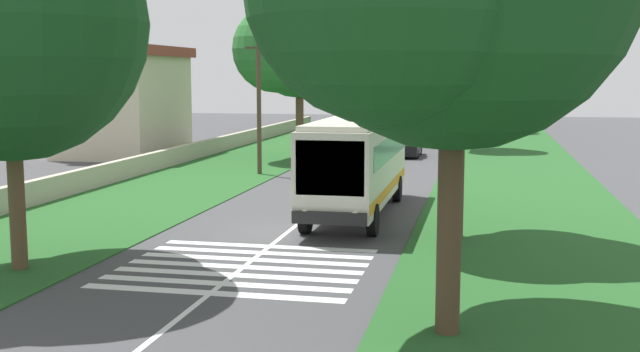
# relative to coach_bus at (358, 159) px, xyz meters

# --- Properties ---
(ground) EXTENTS (160.00, 160.00, 0.00)m
(ground) POSITION_rel_coach_bus_xyz_m (-4.12, 1.80, -2.15)
(ground) COLOR #424244
(grass_verge_left) EXTENTS (120.00, 8.00, 0.04)m
(grass_verge_left) POSITION_rel_coach_bus_xyz_m (10.88, 10.00, -2.13)
(grass_verge_left) COLOR #235623
(grass_verge_left) RESTS_ON ground
(grass_verge_right) EXTENTS (120.00, 8.00, 0.04)m
(grass_verge_right) POSITION_rel_coach_bus_xyz_m (10.88, -6.40, -2.13)
(grass_verge_right) COLOR #235623
(grass_verge_right) RESTS_ON ground
(centre_line) EXTENTS (110.00, 0.16, 0.01)m
(centre_line) POSITION_rel_coach_bus_xyz_m (10.88, 1.80, -2.14)
(centre_line) COLOR silver
(centre_line) RESTS_ON ground
(coach_bus) EXTENTS (11.16, 2.62, 3.73)m
(coach_bus) POSITION_rel_coach_bus_xyz_m (0.00, 0.00, 0.00)
(coach_bus) COLOR silver
(coach_bus) RESTS_ON ground
(zebra_crossing) EXTENTS (5.85, 6.80, 0.01)m
(zebra_crossing) POSITION_rel_coach_bus_xyz_m (-8.85, 1.80, -2.14)
(zebra_crossing) COLOR silver
(zebra_crossing) RESTS_ON ground
(trailing_car_0) EXTENTS (4.30, 1.78, 1.43)m
(trailing_car_0) POSITION_rel_coach_bus_xyz_m (16.40, 3.88, -1.48)
(trailing_car_0) COLOR #B21E1E
(trailing_car_0) RESTS_ON ground
(trailing_car_1) EXTENTS (4.30, 1.78, 1.43)m
(trailing_car_1) POSITION_rel_coach_bus_xyz_m (22.14, 0.30, -1.48)
(trailing_car_1) COLOR black
(trailing_car_1) RESTS_ON ground
(trailing_car_2) EXTENTS (4.30, 1.78, 1.43)m
(trailing_car_2) POSITION_rel_coach_bus_xyz_m (31.89, 3.82, -1.48)
(trailing_car_2) COLOR silver
(trailing_car_2) RESTS_ON ground
(trailing_car_3) EXTENTS (4.30, 1.78, 1.43)m
(trailing_car_3) POSITION_rel_coach_bus_xyz_m (41.74, -0.10, -1.48)
(trailing_car_3) COLOR silver
(trailing_car_3) RESTS_ON ground
(trailing_minibus_0) EXTENTS (6.00, 2.14, 2.53)m
(trailing_minibus_0) POSITION_rel_coach_bus_xyz_m (49.82, 3.54, -0.60)
(trailing_minibus_0) COLOR teal
(trailing_minibus_0) RESTS_ON ground
(roadside_tree_left_0) EXTENTS (7.43, 6.51, 11.00)m
(roadside_tree_left_0) POSITION_rel_coach_bus_xyz_m (49.48, 8.27, 5.48)
(roadside_tree_left_0) COLOR #3D2D1E
(roadside_tree_left_0) RESTS_ON grass_verge_left
(roadside_tree_left_1) EXTENTS (8.31, 7.25, 12.40)m
(roadside_tree_left_1) POSITION_rel_coach_bus_xyz_m (36.82, 7.11, 6.50)
(roadside_tree_left_1) COLOR #4C3826
(roadside_tree_left_1) RESTS_ON grass_verge_left
(roadside_tree_left_3) EXTENTS (8.77, 7.38, 11.06)m
(roadside_tree_left_3) POSITION_rel_coach_bus_xyz_m (19.50, 7.26, 5.13)
(roadside_tree_left_3) COLOR brown
(roadside_tree_left_3) RESTS_ON grass_verge_left
(roadside_tree_left_4) EXTENTS (8.34, 6.77, 11.21)m
(roadside_tree_left_4) POSITION_rel_coach_bus_xyz_m (56.24, 8.06, 5.51)
(roadside_tree_left_4) COLOR #3D2D1E
(roadside_tree_left_4) RESTS_ON grass_verge_left
(roadside_tree_right_0) EXTENTS (7.26, 6.23, 10.74)m
(roadside_tree_right_0) POSITION_rel_coach_bus_xyz_m (-3.74, -3.65, 5.35)
(roadside_tree_right_0) COLOR #4C3826
(roadside_tree_right_0) RESTS_ON grass_verge_right
(roadside_tree_right_1) EXTENTS (6.22, 5.60, 10.60)m
(roadside_tree_right_1) POSITION_rel_coach_bus_xyz_m (59.34, -3.40, 5.55)
(roadside_tree_right_1) COLOR #3D2D1E
(roadside_tree_right_1) RESTS_ON grass_verge_right
(roadside_tree_right_2) EXTENTS (5.91, 5.00, 9.39)m
(roadside_tree_right_2) POSITION_rel_coach_bus_xyz_m (27.91, -3.38, 4.63)
(roadside_tree_right_2) COLOR #3D2D1E
(roadside_tree_right_2) RESTS_ON grass_verge_right
(roadside_tree_right_4) EXTENTS (7.59, 6.31, 10.06)m
(roadside_tree_right_4) POSITION_rel_coach_bus_xyz_m (46.46, -3.26, 4.65)
(roadside_tree_right_4) COLOR #4C3826
(roadside_tree_right_4) RESTS_ON grass_verge_right
(utility_pole) EXTENTS (0.24, 1.40, 7.35)m
(utility_pole) POSITION_rel_coach_bus_xyz_m (10.96, 7.13, 1.71)
(utility_pole) COLOR #473828
(utility_pole) RESTS_ON grass_verge_left
(roadside_wall) EXTENTS (70.00, 0.40, 1.02)m
(roadside_wall) POSITION_rel_coach_bus_xyz_m (15.88, 13.40, -1.60)
(roadside_wall) COLOR #B2A893
(roadside_wall) RESTS_ON grass_verge_left
(roadside_building) EXTENTS (9.27, 6.94, 7.23)m
(roadside_building) POSITION_rel_coach_bus_xyz_m (19.01, 18.94, 1.52)
(roadside_building) COLOR beige
(roadside_building) RESTS_ON ground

